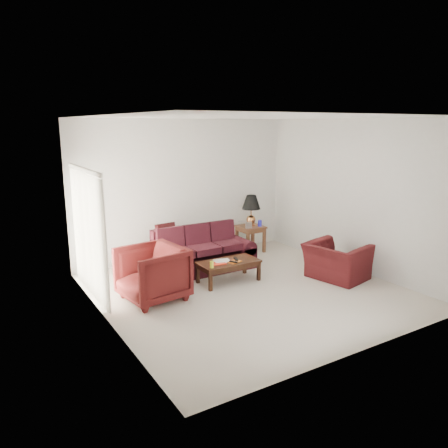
% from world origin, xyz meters
% --- Properties ---
extents(floor, '(5.00, 5.00, 0.00)m').
position_xyz_m(floor, '(0.00, 0.00, 0.00)').
color(floor, beige).
rests_on(floor, ground).
extents(blinds, '(0.10, 2.00, 2.16)m').
position_xyz_m(blinds, '(-2.42, 1.30, 1.08)').
color(blinds, silver).
rests_on(blinds, ground).
extents(sofa, '(2.14, 0.96, 0.87)m').
position_xyz_m(sofa, '(-0.20, 1.39, 0.43)').
color(sofa, black).
rests_on(sofa, ground).
extents(throw_pillow, '(0.44, 0.26, 0.43)m').
position_xyz_m(throw_pillow, '(-0.65, 2.07, 0.69)').
color(throw_pillow, black).
rests_on(throw_pillow, sofa).
extents(end_table, '(0.59, 0.59, 0.61)m').
position_xyz_m(end_table, '(1.43, 2.02, 0.30)').
color(end_table, '#473218').
rests_on(end_table, ground).
extents(table_lamp, '(0.54, 0.54, 0.71)m').
position_xyz_m(table_lamp, '(1.46, 2.06, 0.96)').
color(table_lamp, '#C3793D').
rests_on(table_lamp, end_table).
extents(clock, '(0.15, 0.08, 0.14)m').
position_xyz_m(clock, '(1.27, 1.86, 0.68)').
color(clock, silver).
rests_on(clock, end_table).
extents(blue_canister, '(0.11, 0.11, 0.14)m').
position_xyz_m(blue_canister, '(1.59, 1.89, 0.68)').
color(blue_canister, '#1E1BB2').
rests_on(blue_canister, end_table).
extents(picture_frame, '(0.13, 0.16, 0.05)m').
position_xyz_m(picture_frame, '(1.32, 2.24, 0.68)').
color(picture_frame, silver).
rests_on(picture_frame, end_table).
extents(floor_lamp, '(0.33, 0.33, 1.75)m').
position_xyz_m(floor_lamp, '(-2.24, 2.02, 0.88)').
color(floor_lamp, white).
rests_on(floor_lamp, ground).
extents(armchair_left, '(1.12, 1.10, 0.91)m').
position_xyz_m(armchair_left, '(-1.60, 0.51, 0.46)').
color(armchair_left, '#491110').
rests_on(armchair_left, ground).
extents(armchair_right, '(1.13, 1.23, 0.69)m').
position_xyz_m(armchair_right, '(1.78, -0.34, 0.34)').
color(armchair_right, '#3C0D10').
rests_on(armchair_right, ground).
extents(coffee_table, '(1.23, 0.79, 0.40)m').
position_xyz_m(coffee_table, '(-0.06, 0.59, 0.20)').
color(coffee_table, black).
rests_on(coffee_table, ground).
extents(magazine_red, '(0.28, 0.22, 0.01)m').
position_xyz_m(magazine_red, '(-0.30, 0.55, 0.41)').
color(magazine_red, red).
rests_on(magazine_red, coffee_table).
extents(magazine_white, '(0.34, 0.28, 0.02)m').
position_xyz_m(magazine_white, '(-0.17, 0.64, 0.41)').
color(magazine_white, silver).
rests_on(magazine_white, coffee_table).
extents(magazine_orange, '(0.29, 0.24, 0.01)m').
position_xyz_m(magazine_orange, '(0.00, 0.49, 0.41)').
color(magazine_orange, '#B95915').
rests_on(magazine_orange, coffee_table).
extents(remote_a, '(0.13, 0.17, 0.02)m').
position_xyz_m(remote_a, '(-0.05, 0.44, 0.43)').
color(remote_a, black).
rests_on(remote_a, coffee_table).
extents(remote_b, '(0.11, 0.19, 0.02)m').
position_xyz_m(remote_b, '(0.08, 0.56, 0.43)').
color(remote_b, black).
rests_on(remote_b, coffee_table).
extents(yellow_glass, '(0.09, 0.09, 0.12)m').
position_xyz_m(yellow_glass, '(-0.52, 0.42, 0.46)').
color(yellow_glass, '#C8D12E').
rests_on(yellow_glass, coffee_table).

